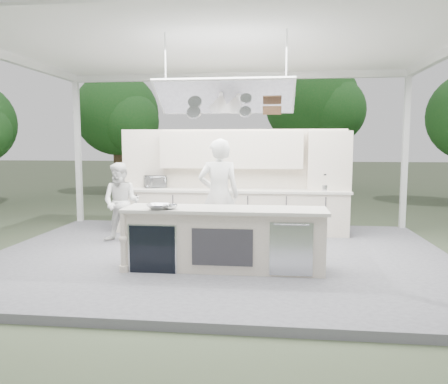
# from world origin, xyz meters

# --- Properties ---
(ground) EXTENTS (90.00, 90.00, 0.00)m
(ground) POSITION_xyz_m (0.00, 0.00, 0.00)
(ground) COLOR #3E4A33
(ground) RESTS_ON ground
(stage_deck) EXTENTS (8.00, 6.00, 0.12)m
(stage_deck) POSITION_xyz_m (0.00, 0.00, 0.06)
(stage_deck) COLOR slate
(stage_deck) RESTS_ON ground
(tent) EXTENTS (8.20, 6.20, 3.86)m
(tent) POSITION_xyz_m (0.00, -0.01, 3.71)
(tent) COLOR white
(tent) RESTS_ON ground
(demo_island) EXTENTS (3.10, 0.79, 0.95)m
(demo_island) POSITION_xyz_m (0.18, -0.91, 0.60)
(demo_island) COLOR beige
(demo_island) RESTS_ON stage_deck
(back_counter) EXTENTS (5.08, 0.72, 0.95)m
(back_counter) POSITION_xyz_m (0.00, 1.90, 0.60)
(back_counter) COLOR beige
(back_counter) RESTS_ON stage_deck
(back_wall_unit) EXTENTS (5.05, 0.48, 2.25)m
(back_wall_unit) POSITION_xyz_m (0.44, 2.11, 1.57)
(back_wall_unit) COLOR beige
(back_wall_unit) RESTS_ON stage_deck
(tree_cluster) EXTENTS (19.55, 9.40, 5.85)m
(tree_cluster) POSITION_xyz_m (-0.16, 9.77, 3.29)
(tree_cluster) COLOR #433521
(tree_cluster) RESTS_ON ground
(head_chef) EXTENTS (0.81, 0.61, 2.02)m
(head_chef) POSITION_xyz_m (-0.04, 0.22, 1.13)
(head_chef) COLOR white
(head_chef) RESTS_ON stage_deck
(sous_chef) EXTENTS (0.79, 0.63, 1.57)m
(sous_chef) POSITION_xyz_m (-2.04, 0.73, 0.90)
(sous_chef) COLOR silver
(sous_chef) RESTS_ON stage_deck
(toaster_oven) EXTENTS (0.57, 0.50, 0.27)m
(toaster_oven) POSITION_xyz_m (-1.72, 2.08, 1.20)
(toaster_oven) COLOR silver
(toaster_oven) RESTS_ON back_counter
(bowl_large) EXTENTS (0.37, 0.37, 0.08)m
(bowl_large) POSITION_xyz_m (-0.78, -1.15, 1.11)
(bowl_large) COLOR #BBBDC2
(bowl_large) RESTS_ON demo_island
(bowl_small) EXTENTS (0.30, 0.30, 0.07)m
(bowl_small) POSITION_xyz_m (-0.60, -1.11, 1.11)
(bowl_small) COLOR silver
(bowl_small) RESTS_ON demo_island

